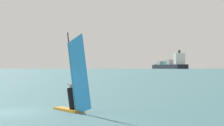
% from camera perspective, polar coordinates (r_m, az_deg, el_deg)
% --- Properties ---
extents(ground_plane, '(4000.00, 4000.00, 0.00)m').
position_cam_1_polar(ground_plane, '(21.50, -14.58, -6.66)').
color(ground_plane, '#386066').
extents(windsurfer, '(3.13, 2.49, 4.19)m').
position_cam_1_polar(windsurfer, '(20.96, -5.31, -3.66)').
color(windsurfer, orange).
rests_on(windsurfer, ground_plane).
extents(cargo_ship, '(106.25, 147.45, 37.69)m').
position_cam_1_polar(cargo_ship, '(881.89, 8.03, -0.27)').
color(cargo_ship, black).
rests_on(cargo_ship, ground_plane).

